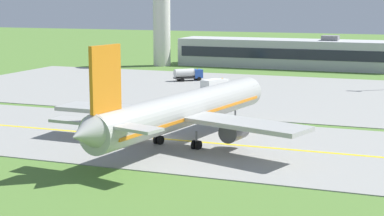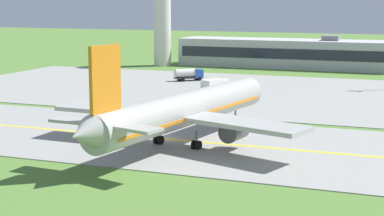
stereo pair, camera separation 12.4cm
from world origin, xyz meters
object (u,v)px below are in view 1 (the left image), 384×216
service_truck_fuel (188,74)px  control_tower (162,6)px  service_truck_baggage (215,85)px  airplane_lead (184,110)px

service_truck_fuel → control_tower: control_tower is taller
service_truck_baggage → control_tower: control_tower is taller
service_truck_baggage → control_tower: bearing=124.6°
airplane_lead → service_truck_baggage: 41.64m
airplane_lead → control_tower: bearing=115.0°
airplane_lead → control_tower: size_ratio=1.58×
service_truck_baggage → service_truck_fuel: 17.66m
airplane_lead → service_truck_fuel: bearing=110.5°
service_truck_baggage → service_truck_fuel: size_ratio=1.09×
service_truck_fuel → control_tower: size_ratio=0.23×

